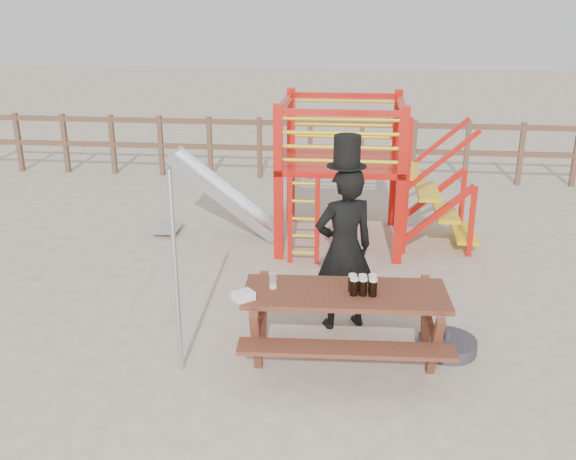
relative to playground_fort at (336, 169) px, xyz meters
The scene contains 10 objects.
ground 3.74m from the playground_fort, 91.99° to the right, with size 60.00×60.00×0.00m, color #C6B29A.
back_fence 3.44m from the playground_fort, 92.08° to the left, with size 15.09×0.09×1.20m.
playground_fort is the anchor object (origin of this frame).
picnic_table 3.44m from the playground_fort, 86.07° to the right, with size 1.98×1.42×0.74m.
man_with_hat 2.64m from the playground_fort, 85.75° to the right, with size 0.76×0.65×2.08m.
metal_pole 3.93m from the playground_fort, 109.28° to the right, with size 0.04×0.04×1.97m, color #B2B2B7.
parasol_base 3.48m from the playground_fort, 67.72° to the right, with size 0.59×0.59×0.25m.
paper_bag 3.73m from the playground_fort, 100.70° to the right, with size 0.18×0.14×0.08m, color white.
stout_pints 3.43m from the playground_fort, 83.40° to the right, with size 0.27×0.18×0.17m.
empty_glasses 3.41m from the playground_fort, 97.70° to the right, with size 0.08×0.08×0.15m.
Camera 1 is at (0.42, -5.31, 3.31)m, focal length 40.00 mm.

